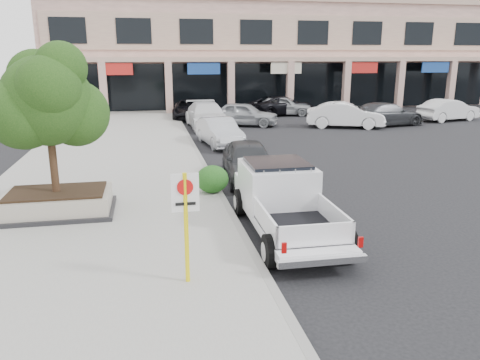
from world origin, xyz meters
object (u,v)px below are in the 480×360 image
curb_car_c (207,115)px  lot_car_e (283,106)px  lot_car_d (282,105)px  pickup_truck (287,203)px  curb_car_a (249,161)px  no_parking_sign (186,213)px  lot_car_b (345,115)px  lot_car_c (386,114)px  lot_car_f (449,110)px  planter_tree (53,101)px  planter (58,202)px  curb_car_b (219,132)px  curb_car_d (190,109)px  lot_car_a (244,114)px

curb_car_c → lot_car_e: 8.65m
lot_car_d → pickup_truck: bearing=143.8°
lot_car_e → curb_car_a: bearing=174.4°
no_parking_sign → lot_car_e: 28.74m
pickup_truck → lot_car_b: (9.32, 17.53, -0.07)m
no_parking_sign → pickup_truck: (2.85, 2.45, -0.74)m
lot_car_c → lot_car_f: 5.82m
no_parking_sign → lot_car_f: 30.08m
curb_car_c → lot_car_f: (17.69, 0.11, -0.05)m
curb_car_c → lot_car_b: curb_car_c is taller
planter_tree → lot_car_e: 25.56m
planter → lot_car_f: bearing=34.4°
curb_car_b → lot_car_e: (6.86, 11.58, 0.05)m
lot_car_d → curb_car_b: bearing=129.8°
no_parking_sign → curb_car_b: (3.07, 15.37, -0.91)m
curb_car_d → planter: bearing=-98.3°
lot_car_a → planter: bearing=175.7°
curb_car_a → lot_car_f: (17.84, 13.50, 0.02)m
curb_car_a → lot_car_b: lot_car_b is taller
planter_tree → lot_car_b: size_ratio=0.80×
curb_car_d → lot_car_e: lot_car_e is taller
curb_car_d → no_parking_sign: bearing=-88.4°
no_parking_sign → pickup_truck: size_ratio=0.40×
planter_tree → curb_car_c: planter_tree is taller
no_parking_sign → planter: bearing=123.6°
lot_car_d → lot_car_b: bearing=176.6°
no_parking_sign → pickup_truck: no_parking_sign is taller
lot_car_e → curb_car_d: bearing=108.2°
pickup_truck → lot_car_c: bearing=55.9°
curb_car_b → lot_car_f: 18.88m
lot_car_a → lot_car_e: 6.35m
planter_tree → lot_car_c: size_ratio=0.74×
lot_car_b → lot_car_d: 7.66m
lot_car_a → curb_car_a: bearing=-167.2°
curb_car_b → lot_car_d: 13.79m
no_parking_sign → curb_car_a: no_parking_sign is taller
lot_car_c → lot_car_a: bearing=66.4°
curb_car_b → lot_car_d: bearing=52.2°
pickup_truck → lot_car_a: 19.90m
pickup_truck → lot_car_d: bearing=74.8°
no_parking_sign → curb_car_b: no_parking_sign is taller
curb_car_c → lot_car_d: bearing=38.5°
curb_car_b → lot_car_d: size_ratio=0.81×
lot_car_c → curb_car_d: bearing=51.6°
curb_car_c → lot_car_c: size_ratio=1.06×
planter_tree → curb_car_d: (5.77, 21.27, -2.70)m
curb_car_c → lot_car_d: (6.76, 5.81, -0.07)m
planter → no_parking_sign: 6.17m
no_parking_sign → curb_car_c: no_parking_sign is taller
pickup_truck → curb_car_b: pickup_truck is taller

